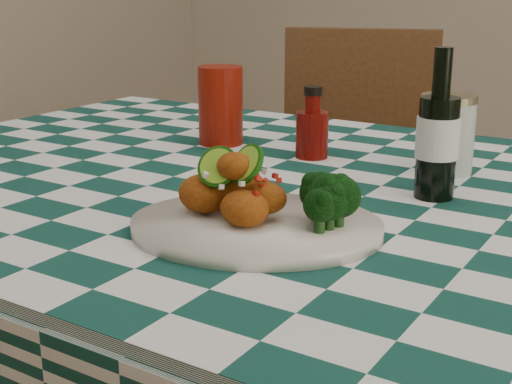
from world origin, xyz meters
The scene contains 8 objects.
plate centered at (0.05, -0.22, 0.80)m, with size 0.32×0.25×0.02m, color silver, non-canonical shape.
fried_chicken_pile centered at (0.03, -0.22, 0.85)m, with size 0.13×0.10×0.08m, color #A0480F, non-canonical shape.
broccoli_side centered at (0.14, -0.21, 0.84)m, with size 0.09×0.09×0.07m, color black, non-canonical shape.
red_tumbler centered at (-0.28, 0.17, 0.86)m, with size 0.09×0.09×0.15m, color maroon.
ketchup_bottle centered at (-0.08, 0.17, 0.85)m, with size 0.06×0.06×0.13m, color #660905, non-canonical shape.
mason_jar centered at (0.16, 0.20, 0.85)m, with size 0.09×0.09×0.13m, color #B2BCBA, non-canonical shape.
beer_bottle centered at (0.19, 0.05, 0.89)m, with size 0.06×0.06×0.22m, color black, non-canonical shape.
wooden_chair_left centered at (-0.27, 0.77, 0.48)m, with size 0.44×0.46×0.96m, color #472814, non-canonical shape.
Camera 1 is at (0.51, -0.94, 1.09)m, focal length 50.00 mm.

